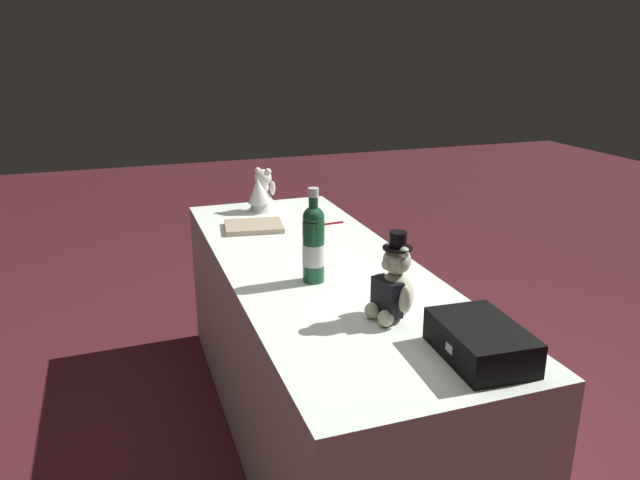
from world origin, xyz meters
The scene contains 8 objects.
ground_plane centered at (0.00, 0.00, 0.00)m, with size 12.00×12.00×0.00m, color #47191E.
reception_table centered at (0.00, 0.00, 0.37)m, with size 2.02×0.73×0.73m, color white.
teddy_bear_groom centered at (0.52, 0.06, 0.84)m, with size 0.16×0.15×0.28m.
teddy_bear_bride centered at (-0.83, -0.02, 0.83)m, with size 0.20×0.20×0.22m.
champagne_bottle centered at (0.15, -0.08, 0.88)m, with size 0.08×0.08×0.34m.
signing_pen centered at (-0.49, 0.22, 0.74)m, with size 0.02×0.14×0.01m.
gift_case_black centered at (0.82, 0.18, 0.78)m, with size 0.31×0.22×0.10m.
guestbook centered at (-0.54, -0.13, 0.75)m, with size 0.20×0.26×0.02m, color tan.
Camera 1 is at (2.06, -0.72, 1.56)m, focal length 34.04 mm.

